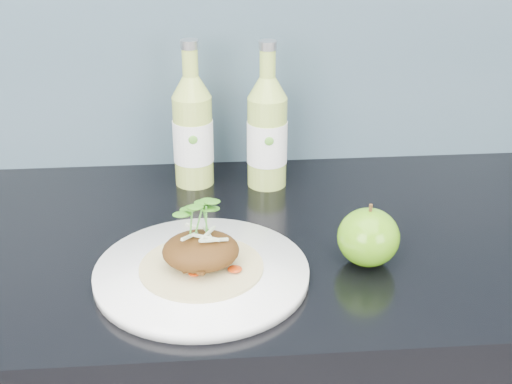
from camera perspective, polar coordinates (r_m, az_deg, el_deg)
The scene contains 5 objects.
dinner_plate at distance 0.99m, azimuth -4.37°, elevation -6.50°, with size 0.32×0.32×0.02m.
pork_taco at distance 0.97m, azimuth -4.44°, elevation -4.61°, with size 0.17×0.17×0.10m.
green_apple at distance 1.02m, azimuth 8.98°, elevation -3.59°, with size 0.11×0.11×0.09m.
cider_bottle_left at distance 1.23m, azimuth -5.07°, elevation 4.86°, with size 0.09×0.09×0.26m.
cider_bottle_right at distance 1.22m, azimuth 0.90°, elevation 4.78°, with size 0.08×0.08×0.26m.
Camera 1 is at (-0.10, 0.74, 1.43)m, focal length 50.00 mm.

